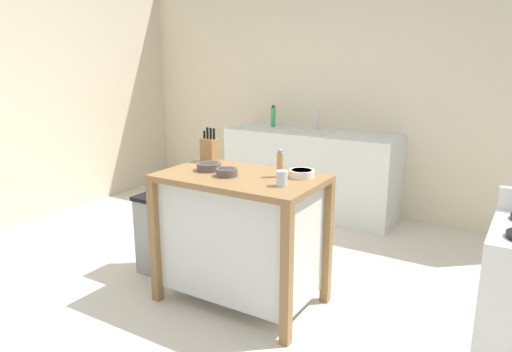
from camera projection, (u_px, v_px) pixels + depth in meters
ground_plane at (203, 301)px, 3.33m from camera, size 6.16×6.16×0.00m
wall_back at (343, 91)px, 5.11m from camera, size 5.16×0.10×2.60m
wall_left at (64, 91)px, 5.11m from camera, size 0.10×3.14×2.60m
kitchen_island at (241, 232)px, 3.22m from camera, size 1.08×0.65×0.91m
knife_block at (209, 149)px, 3.50m from camera, size 0.11×0.09×0.25m
bowl_stoneware_deep at (227, 172)px, 3.09m from camera, size 0.14×0.14×0.05m
bowl_ceramic_small at (302, 173)px, 3.06m from camera, size 0.16×0.16×0.05m
bowl_ceramic_wide at (209, 166)px, 3.24m from camera, size 0.17×0.17×0.05m
drinking_cup at (282, 178)px, 2.85m from camera, size 0.07×0.07×0.09m
pepper_grinder at (280, 164)px, 3.05m from camera, size 0.04×0.04×0.19m
trash_bin at (162, 234)px, 3.71m from camera, size 0.36×0.28×0.63m
sink_counter at (310, 172)px, 5.13m from camera, size 1.86×0.60×0.89m
sink_faucet at (317, 120)px, 5.11m from camera, size 0.02×0.02×0.22m
bottle_spray_cleaner at (273, 117)px, 5.33m from camera, size 0.05×0.05×0.24m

